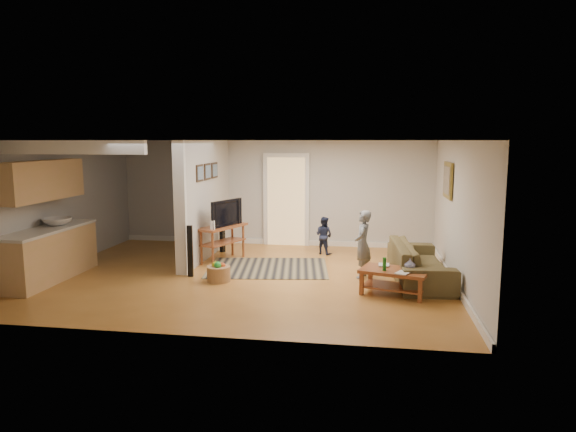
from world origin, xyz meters
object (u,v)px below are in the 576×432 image
object	(u,v)px
tv_console	(223,229)
toy_basket	(219,273)
child	(362,277)
toddler	(324,254)
sofa	(419,280)
speaker_left	(190,251)
coffee_table	(395,275)
speaker_right	(222,231)

from	to	relation	value
tv_console	toy_basket	bearing A→B (deg)	-54.57
child	toddler	size ratio (longest dim) A/B	1.49
toddler	sofa	bearing A→B (deg)	163.66
tv_console	speaker_left	distance (m)	1.33
speaker_left	child	world-z (taller)	speaker_left
sofa	toy_basket	distance (m)	3.61
speaker_left	toddler	size ratio (longest dim) A/B	1.15
sofa	coffee_table	size ratio (longest dim) A/B	1.91
tv_console	child	distance (m)	3.09
toy_basket	toddler	xyz separation A→B (m)	(1.67, 2.52, -0.15)
child	speaker_left	bearing A→B (deg)	-76.39
coffee_table	toy_basket	world-z (taller)	coffee_table
sofa	coffee_table	distance (m)	1.11
coffee_table	child	xyz separation A→B (m)	(-0.54, 0.99, -0.33)
tv_console	toddler	xyz separation A→B (m)	(2.02, 0.98, -0.68)
sofa	child	xyz separation A→B (m)	(-1.02, 0.05, 0.00)
tv_console	coffee_table	bearing A→B (deg)	-5.95
speaker_left	toy_basket	world-z (taller)	speaker_left
tv_console	speaker_right	world-z (taller)	tv_console
speaker_left	toddler	bearing A→B (deg)	33.35
speaker_right	toy_basket	size ratio (longest dim) A/B	2.27
speaker_right	child	size ratio (longest dim) A/B	0.76
tv_console	toddler	bearing A→B (deg)	48.44
speaker_left	toddler	world-z (taller)	speaker_left
speaker_right	coffee_table	bearing A→B (deg)	-15.49
coffee_table	tv_console	size ratio (longest dim) A/B	0.95
toddler	tv_console	bearing A→B (deg)	54.71
speaker_left	toy_basket	size ratio (longest dim) A/B	2.30
sofa	coffee_table	bearing A→B (deg)	149.00
speaker_right	speaker_left	bearing A→B (deg)	-69.33
speaker_right	toddler	xyz separation A→B (m)	(2.28, 0.15, -0.47)
toy_basket	sofa	bearing A→B (deg)	9.94
sofa	speaker_left	xyz separation A→B (m)	(-4.16, -0.37, 0.48)
coffee_table	toddler	world-z (taller)	coffee_table
coffee_table	speaker_left	world-z (taller)	speaker_left
speaker_left	speaker_right	distance (m)	2.12
coffee_table	child	world-z (taller)	coffee_table
coffee_table	tv_console	xyz separation A→B (m)	(-3.43, 1.86, 0.35)
tv_console	speaker_left	xyz separation A→B (m)	(-0.26, -1.29, -0.20)
child	tv_console	bearing A→B (deg)	-100.83
child	toddler	world-z (taller)	child
speaker_right	toddler	distance (m)	2.33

